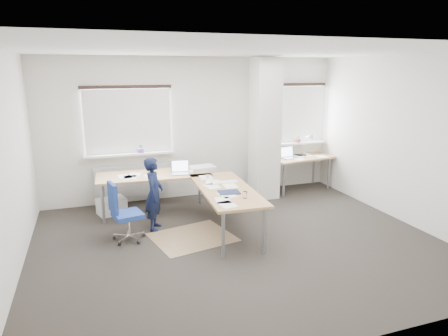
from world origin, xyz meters
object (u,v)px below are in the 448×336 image
object	(u,v)px
person	(154,194)
desk_main	(190,182)
task_chair	(126,225)
desk_side	(300,159)

from	to	relation	value
person	desk_main	bearing A→B (deg)	-58.04
desk_main	person	xyz separation A→B (m)	(-0.64, -0.14, -0.09)
task_chair	desk_main	bearing A→B (deg)	11.03
desk_main	desk_side	bearing A→B (deg)	24.36
desk_side	person	xyz separation A→B (m)	(-3.35, -1.20, -0.09)
desk_side	person	distance (m)	3.56
desk_side	task_chair	distance (m)	4.16
desk_main	task_chair	xyz separation A→B (m)	(-1.14, -0.48, -0.43)
desk_main	task_chair	world-z (taller)	desk_main
desk_main	desk_side	size ratio (longest dim) A/B	1.83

